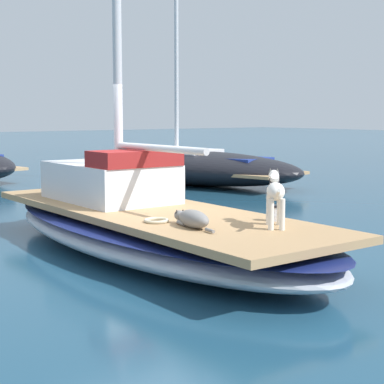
{
  "coord_description": "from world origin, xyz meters",
  "views": [
    {
      "loc": [
        -5.08,
        -7.64,
        2.06
      ],
      "look_at": [
        0.0,
        -1.0,
        1.01
      ],
      "focal_mm": 59.09,
      "sensor_mm": 36.0,
      "label": 1
    }
  ],
  "objects_px": {
    "moored_boat_starboard_side": "(196,166)",
    "dog_grey": "(192,219)",
    "deck_winch": "(273,213)",
    "coiled_rope": "(156,220)",
    "sailboat_main": "(151,231)",
    "dog_white": "(275,193)"
  },
  "relations": [
    {
      "from": "dog_grey",
      "to": "coiled_rope",
      "type": "distance_m",
      "value": 0.59
    },
    {
      "from": "deck_winch",
      "to": "dog_white",
      "type": "bearing_deg",
      "value": -131.86
    },
    {
      "from": "sailboat_main",
      "to": "dog_white",
      "type": "relative_size",
      "value": 9.45
    },
    {
      "from": "deck_winch",
      "to": "moored_boat_starboard_side",
      "type": "relative_size",
      "value": 0.03
    },
    {
      "from": "dog_white",
      "to": "deck_winch",
      "type": "height_order",
      "value": "dog_white"
    },
    {
      "from": "moored_boat_starboard_side",
      "to": "dog_grey",
      "type": "bearing_deg",
      "value": -127.92
    },
    {
      "from": "deck_winch",
      "to": "coiled_rope",
      "type": "bearing_deg",
      "value": 146.64
    },
    {
      "from": "dog_white",
      "to": "coiled_rope",
      "type": "height_order",
      "value": "dog_white"
    },
    {
      "from": "dog_white",
      "to": "dog_grey",
      "type": "height_order",
      "value": "dog_white"
    },
    {
      "from": "sailboat_main",
      "to": "deck_winch",
      "type": "relative_size",
      "value": 34.56
    },
    {
      "from": "sailboat_main",
      "to": "coiled_rope",
      "type": "distance_m",
      "value": 1.19
    },
    {
      "from": "dog_grey",
      "to": "deck_winch",
      "type": "xyz_separation_m",
      "value": [
        1.12,
        -0.27,
        -0.01
      ]
    },
    {
      "from": "sailboat_main",
      "to": "moored_boat_starboard_side",
      "type": "bearing_deg",
      "value": 48.17
    },
    {
      "from": "dog_white",
      "to": "deck_winch",
      "type": "distance_m",
      "value": 0.54
    },
    {
      "from": "dog_grey",
      "to": "moored_boat_starboard_side",
      "type": "distance_m",
      "value": 10.64
    },
    {
      "from": "dog_grey",
      "to": "coiled_rope",
      "type": "relative_size",
      "value": 2.94
    },
    {
      "from": "sailboat_main",
      "to": "dog_white",
      "type": "height_order",
      "value": "dog_white"
    },
    {
      "from": "dog_grey",
      "to": "deck_winch",
      "type": "bearing_deg",
      "value": -13.53
    },
    {
      "from": "dog_white",
      "to": "dog_grey",
      "type": "xyz_separation_m",
      "value": [
        -0.84,
        0.59,
        -0.32
      ]
    },
    {
      "from": "dog_grey",
      "to": "moored_boat_starboard_side",
      "type": "bearing_deg",
      "value": 52.08
    },
    {
      "from": "dog_white",
      "to": "moored_boat_starboard_side",
      "type": "height_order",
      "value": "moored_boat_starboard_side"
    },
    {
      "from": "sailboat_main",
      "to": "moored_boat_starboard_side",
      "type": "relative_size",
      "value": 0.97
    }
  ]
}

